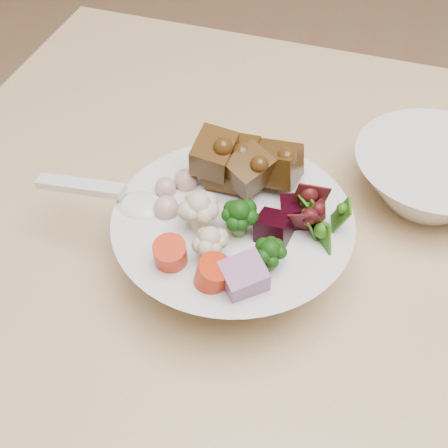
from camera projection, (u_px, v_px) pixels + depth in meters
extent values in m
cylinder|color=tan|center=(130.00, 210.00, 1.20)|extent=(0.06, 0.06, 0.66)
sphere|color=black|center=(239.00, 223.00, 0.56)|extent=(0.04, 0.04, 0.04)
sphere|color=beige|center=(199.00, 217.00, 0.56)|extent=(0.04, 0.04, 0.04)
cube|color=black|center=(297.00, 214.00, 0.57)|extent=(0.04, 0.04, 0.03)
cube|color=#85507F|center=(244.00, 278.00, 0.52)|extent=(0.05, 0.05, 0.04)
cylinder|color=red|center=(171.00, 255.00, 0.54)|extent=(0.04, 0.04, 0.03)
sphere|color=tan|center=(166.00, 208.00, 0.58)|extent=(0.02, 0.02, 0.02)
ellipsoid|color=silver|center=(141.00, 207.00, 0.59)|extent=(0.05, 0.04, 0.02)
cube|color=silver|center=(80.00, 186.00, 0.60)|extent=(0.10, 0.02, 0.02)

